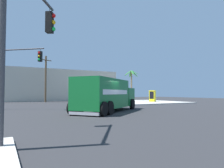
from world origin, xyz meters
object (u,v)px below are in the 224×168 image
at_px(traffic_light_primary, 25,27).
at_px(vending_machine_red, 152,96).
at_px(delivery_truck, 106,95).
at_px(utility_pole, 46,78).
at_px(palm_tree_far, 131,80).
at_px(traffic_light_secondary, 12,68).

height_order(traffic_light_primary, vending_machine_red, traffic_light_primary).
height_order(delivery_truck, utility_pole, utility_pole).
distance_m(traffic_light_primary, palm_tree_far, 29.53).
relative_size(traffic_light_primary, vending_machine_red, 3.04).
xyz_separation_m(delivery_truck, utility_pole, (-1.18, 20.57, 2.66)).
xyz_separation_m(palm_tree_far, utility_pole, (-13.49, 6.15, 0.27)).
xyz_separation_m(traffic_light_primary, utility_pole, (5.94, 28.38, 0.26)).
relative_size(delivery_truck, palm_tree_far, 1.46).
distance_m(traffic_light_primary, traffic_light_secondary, 13.55).
height_order(delivery_truck, traffic_light_secondary, traffic_light_secondary).
relative_size(traffic_light_primary, palm_tree_far, 1.03).
relative_size(delivery_truck, traffic_light_secondary, 1.36).
bearing_deg(traffic_light_secondary, delivery_truck, -39.39).
relative_size(traffic_light_secondary, vending_machine_red, 3.17).
xyz_separation_m(vending_machine_red, utility_pole, (-15.18, 9.76, 3.02)).
relative_size(traffic_light_secondary, palm_tree_far, 1.08).
bearing_deg(traffic_light_secondary, palm_tree_far, 24.21).
distance_m(delivery_truck, vending_machine_red, 17.70).
xyz_separation_m(traffic_light_primary, palm_tree_far, (19.43, 22.24, -0.01)).
relative_size(traffic_light_secondary, utility_pole, 0.74).
bearing_deg(traffic_light_primary, vending_machine_red, 41.41).
height_order(traffic_light_secondary, vending_machine_red, traffic_light_secondary).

